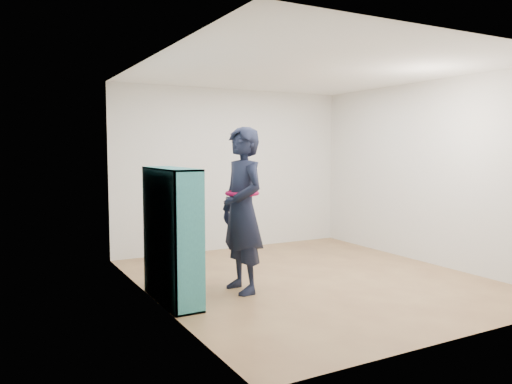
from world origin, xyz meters
TOP-DOWN VIEW (x-y plane):
  - floor at (0.00, 0.00)m, footprint 4.50×4.50m
  - ceiling at (0.00, 0.00)m, footprint 4.50×4.50m
  - wall_left at (-2.00, 0.00)m, footprint 0.02×4.50m
  - wall_right at (2.00, 0.00)m, footprint 0.02×4.50m
  - wall_back at (0.00, 2.25)m, footprint 4.00×0.02m
  - wall_front at (0.00, -2.25)m, footprint 4.00×0.02m
  - bookshelf at (-1.86, -0.04)m, footprint 0.32×1.08m
  - person at (-1.00, -0.06)m, footprint 0.48×0.71m
  - smartphone at (-1.15, 0.01)m, footprint 0.01×0.08m

SIDE VIEW (x-z plane):
  - floor at x=0.00m, z-range 0.00..0.00m
  - bookshelf at x=-1.86m, z-range -0.03..1.42m
  - person at x=-1.00m, z-range 0.00..1.89m
  - smartphone at x=-1.15m, z-range 1.01..1.13m
  - wall_left at x=-2.00m, z-range 0.00..2.60m
  - wall_right at x=2.00m, z-range 0.00..2.60m
  - wall_back at x=0.00m, z-range 0.00..2.60m
  - wall_front at x=0.00m, z-range 0.00..2.60m
  - ceiling at x=0.00m, z-range 2.60..2.60m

